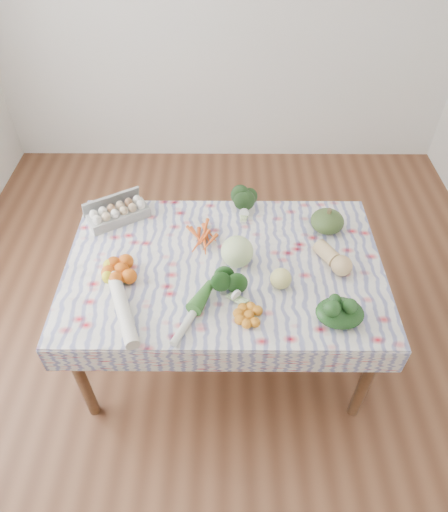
{
  "coord_description": "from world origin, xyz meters",
  "views": [
    {
      "loc": [
        0.01,
        -1.66,
        2.48
      ],
      "look_at": [
        0.0,
        0.0,
        0.82
      ],
      "focal_mm": 32.0,
      "sensor_mm": 36.0,
      "label": 1
    }
  ],
  "objects_px": {
    "dining_table": "(224,275)",
    "egg_carton": "(119,214)",
    "kabocha_squash": "(327,221)",
    "butternut_squash": "(334,257)",
    "grapefruit": "(281,279)",
    "cabbage": "(237,252)"
  },
  "relations": [
    {
      "from": "kabocha_squash",
      "to": "cabbage",
      "type": "height_order",
      "value": "cabbage"
    },
    {
      "from": "butternut_squash",
      "to": "egg_carton",
      "type": "bearing_deg",
      "value": 132.92
    },
    {
      "from": "dining_table",
      "to": "grapefruit",
      "type": "height_order",
      "value": "grapefruit"
    },
    {
      "from": "kabocha_squash",
      "to": "grapefruit",
      "type": "relative_size",
      "value": 1.74
    },
    {
      "from": "grapefruit",
      "to": "kabocha_squash",
      "type": "bearing_deg",
      "value": 55.35
    },
    {
      "from": "dining_table",
      "to": "egg_carton",
      "type": "height_order",
      "value": "egg_carton"
    },
    {
      "from": "dining_table",
      "to": "cabbage",
      "type": "relative_size",
      "value": 9.53
    },
    {
      "from": "dining_table",
      "to": "cabbage",
      "type": "distance_m",
      "value": 0.18
    },
    {
      "from": "egg_carton",
      "to": "butternut_squash",
      "type": "height_order",
      "value": "butternut_squash"
    },
    {
      "from": "kabocha_squash",
      "to": "cabbage",
      "type": "relative_size",
      "value": 1.11
    },
    {
      "from": "cabbage",
      "to": "grapefruit",
      "type": "relative_size",
      "value": 1.57
    },
    {
      "from": "dining_table",
      "to": "egg_carton",
      "type": "xyz_separation_m",
      "value": [
        -0.6,
        0.35,
        0.13
      ]
    },
    {
      "from": "grapefruit",
      "to": "dining_table",
      "type": "bearing_deg",
      "value": 151.76
    },
    {
      "from": "kabocha_squash",
      "to": "butternut_squash",
      "type": "relative_size",
      "value": 0.79
    },
    {
      "from": "dining_table",
      "to": "cabbage",
      "type": "xyz_separation_m",
      "value": [
        0.07,
        0.01,
        0.17
      ]
    },
    {
      "from": "cabbage",
      "to": "egg_carton",
      "type": "bearing_deg",
      "value": 153.11
    },
    {
      "from": "dining_table",
      "to": "grapefruit",
      "type": "bearing_deg",
      "value": -28.24
    },
    {
      "from": "cabbage",
      "to": "dining_table",
      "type": "bearing_deg",
      "value": -174.95
    },
    {
      "from": "kabocha_squash",
      "to": "grapefruit",
      "type": "distance_m",
      "value": 0.52
    },
    {
      "from": "butternut_squash",
      "to": "dining_table",
      "type": "bearing_deg",
      "value": 149.33
    },
    {
      "from": "butternut_squash",
      "to": "grapefruit",
      "type": "height_order",
      "value": "butternut_squash"
    },
    {
      "from": "egg_carton",
      "to": "cabbage",
      "type": "height_order",
      "value": "cabbage"
    }
  ]
}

